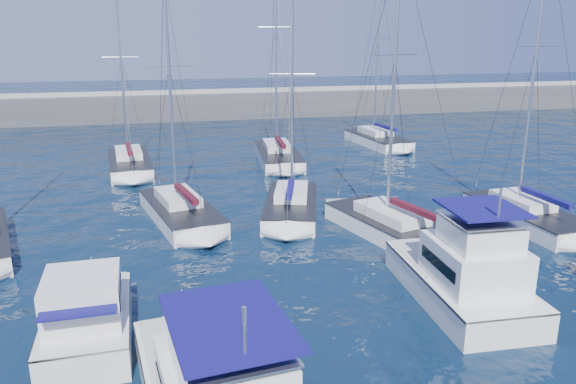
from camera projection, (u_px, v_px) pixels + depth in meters
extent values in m
plane|color=black|center=(363.00, 310.00, 22.03)|extent=(220.00, 220.00, 0.00)
cube|color=#424244|center=(219.00, 109.00, 70.44)|extent=(160.00, 6.00, 4.00)
cube|color=gray|center=(219.00, 91.00, 69.83)|extent=(160.00, 1.20, 0.50)
cube|color=silver|center=(89.00, 330.00, 19.73)|extent=(3.06, 5.90, 1.60)
cube|color=#262628|center=(87.00, 311.00, 19.52)|extent=(3.12, 5.90, 0.08)
cube|color=silver|center=(83.00, 298.00, 18.63)|extent=(2.52, 2.78, 1.60)
cube|color=black|center=(83.00, 296.00, 18.61)|extent=(2.55, 2.24, 0.45)
cube|color=#110E56|center=(79.00, 304.00, 17.56)|extent=(2.35, 1.85, 0.07)
cube|color=white|center=(230.00, 361.00, 12.91)|extent=(2.72, 3.49, 0.90)
cube|color=#110E56|center=(228.00, 322.00, 12.63)|extent=(3.07, 3.99, 0.08)
cube|color=white|center=(459.00, 290.00, 22.80)|extent=(3.80, 7.75, 1.60)
cube|color=#262628|center=(461.00, 273.00, 22.59)|extent=(3.87, 7.76, 0.08)
cube|color=white|center=(474.00, 262.00, 21.48)|extent=(3.11, 3.65, 1.60)
cube|color=black|center=(474.00, 261.00, 21.46)|extent=(3.15, 2.94, 0.45)
cube|color=white|center=(480.00, 234.00, 20.94)|extent=(2.48, 2.56, 0.90)
cube|color=#110E56|center=(483.00, 208.00, 20.66)|extent=(2.79, 2.93, 0.08)
cube|color=silver|center=(181.00, 215.00, 32.31)|extent=(4.78, 8.82, 1.30)
cube|color=#262628|center=(180.00, 205.00, 32.14)|extent=(4.84, 8.83, 0.06)
cube|color=silver|center=(178.00, 197.00, 32.50)|extent=(2.71, 4.00, 0.55)
cylinder|color=silver|center=(170.00, 88.00, 31.04)|extent=(0.18, 0.18, 12.01)
cylinder|color=silver|center=(186.00, 196.00, 30.81)|extent=(1.04, 4.10, 0.12)
cube|color=#410D18|center=(186.00, 194.00, 30.68)|extent=(1.18, 3.75, 0.28)
cube|color=white|center=(291.00, 210.00, 33.31)|extent=(4.94, 8.30, 1.30)
cube|color=#262628|center=(291.00, 199.00, 33.13)|extent=(4.99, 8.31, 0.06)
cube|color=white|center=(292.00, 192.00, 33.51)|extent=(2.75, 3.80, 0.55)
cylinder|color=silver|center=(292.00, 94.00, 32.18)|extent=(0.18, 0.18, 11.19)
cylinder|color=silver|center=(290.00, 191.00, 31.77)|extent=(1.19, 3.78, 0.12)
cube|color=#110E56|center=(290.00, 189.00, 31.63)|extent=(1.30, 3.47, 0.28)
cube|color=white|center=(398.00, 233.00, 29.45)|extent=(5.52, 9.91, 1.30)
cube|color=#262628|center=(398.00, 222.00, 29.28)|extent=(5.58, 9.93, 0.06)
cube|color=white|center=(391.00, 213.00, 29.69)|extent=(3.05, 4.51, 0.55)
cylinder|color=silver|center=(394.00, 82.00, 28.08)|extent=(0.18, 0.18, 13.25)
cylinder|color=silver|center=(417.00, 213.00, 27.84)|extent=(1.38, 4.57, 0.12)
cube|color=#410D18|center=(419.00, 211.00, 27.72)|extent=(1.48, 4.18, 0.28)
cube|color=white|center=(526.00, 219.00, 31.62)|extent=(3.59, 8.15, 1.30)
cube|color=#262628|center=(528.00, 209.00, 31.45)|extent=(3.65, 8.15, 0.06)
cube|color=white|center=(522.00, 201.00, 31.81)|extent=(2.21, 3.61, 0.55)
cylinder|color=silver|center=(534.00, 73.00, 30.11)|extent=(0.18, 0.18, 13.81)
cylinder|color=silver|center=(545.00, 200.00, 30.11)|extent=(0.42, 3.97, 0.12)
cube|color=#110E56|center=(546.00, 197.00, 29.98)|extent=(0.62, 3.59, 0.28)
cube|color=white|center=(130.00, 166.00, 44.00)|extent=(3.80, 9.15, 1.30)
cube|color=#262628|center=(129.00, 158.00, 43.82)|extent=(3.86, 9.16, 0.06)
cube|color=white|center=(128.00, 153.00, 44.24)|extent=(2.30, 4.06, 0.55)
cylinder|color=silver|center=(122.00, 73.00, 42.84)|extent=(0.18, 0.18, 11.89)
cylinder|color=silver|center=(129.00, 150.00, 42.36)|extent=(0.52, 4.45, 0.12)
cube|color=#410D18|center=(129.00, 149.00, 42.23)|extent=(0.71, 4.03, 0.28)
cube|color=silver|center=(278.00, 158.00, 46.68)|extent=(3.80, 9.41, 1.30)
cube|color=#262628|center=(278.00, 151.00, 46.50)|extent=(3.86, 9.41, 0.06)
cube|color=silver|center=(277.00, 145.00, 46.96)|extent=(2.32, 4.17, 0.55)
cylinder|color=silver|center=(276.00, 47.00, 45.06)|extent=(0.18, 0.18, 15.55)
cylinder|color=silver|center=(280.00, 144.00, 44.95)|extent=(0.47, 4.59, 0.12)
cube|color=#410D18|center=(280.00, 142.00, 44.81)|extent=(0.67, 4.15, 0.28)
cube|color=white|center=(378.00, 142.00, 53.36)|extent=(4.03, 8.55, 1.30)
cube|color=#262628|center=(378.00, 135.00, 53.18)|extent=(4.09, 8.56, 0.06)
cube|color=white|center=(375.00, 131.00, 53.56)|extent=(2.40, 3.82, 0.55)
cylinder|color=silver|center=(377.00, 54.00, 51.83)|extent=(0.18, 0.18, 13.99)
cylinder|color=silver|center=(385.00, 128.00, 51.83)|extent=(0.65, 4.10, 0.12)
cube|color=#110E56|center=(385.00, 127.00, 51.70)|extent=(0.82, 3.72, 0.28)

